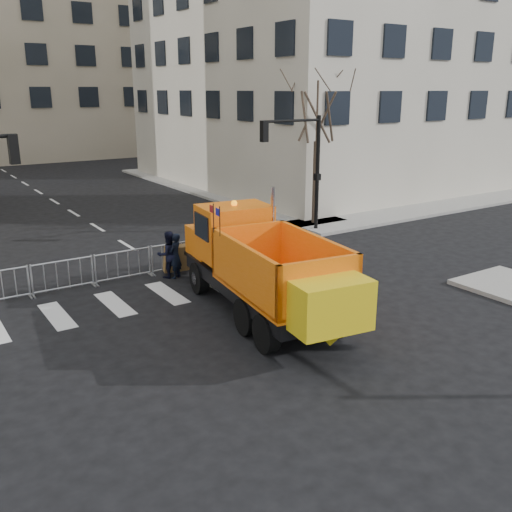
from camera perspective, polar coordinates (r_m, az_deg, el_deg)
ground at (r=15.39m, az=3.62°, el=-8.86°), size 120.00×120.00×0.00m
sidewalk_back at (r=22.29m, az=-9.56°, el=-0.74°), size 64.00×5.00×0.15m
traffic_light_right at (r=26.93m, az=6.16°, el=8.08°), size 0.18×0.18×5.40m
crowd_barriers at (r=21.08m, az=-10.48°, el=-0.44°), size 12.60×0.60×1.10m
street_tree at (r=28.01m, az=6.04°, el=10.57°), size 3.00×3.00×7.50m
plow_truck at (r=16.68m, az=0.65°, el=-0.85°), size 3.80×9.59×3.63m
cop_a at (r=20.55m, az=-8.07°, el=0.03°), size 0.71×0.67×1.64m
cop_b at (r=20.63m, az=-8.76°, el=0.15°), size 0.87×0.70×1.70m
cop_c at (r=21.28m, az=-3.07°, el=1.29°), size 0.90×1.29×2.04m
newspaper_box at (r=22.74m, az=0.30°, el=1.48°), size 0.46×0.41×1.10m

